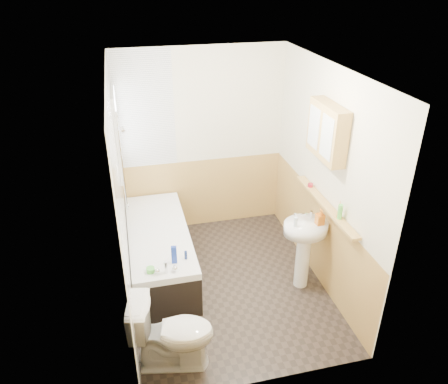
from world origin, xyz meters
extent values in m
plane|color=black|center=(0.00, 0.00, 0.00)|extent=(2.80, 2.80, 0.00)
plane|color=white|center=(0.00, 0.00, 2.50)|extent=(2.80, 2.80, 0.00)
cube|color=beige|center=(0.00, 1.41, 1.25)|extent=(2.20, 0.02, 2.50)
cube|color=beige|center=(0.00, -1.41, 1.25)|extent=(2.20, 0.02, 2.50)
cube|color=beige|center=(-1.11, 0.00, 1.25)|extent=(0.02, 2.80, 2.50)
cube|color=beige|center=(1.11, 0.00, 1.25)|extent=(0.02, 2.80, 2.50)
cube|color=tan|center=(1.09, 0.00, 0.50)|extent=(0.01, 2.80, 1.00)
cube|color=tan|center=(0.00, -1.39, 0.50)|extent=(2.20, 0.01, 1.00)
cube|color=tan|center=(0.00, 1.39, 0.50)|extent=(2.20, 0.01, 1.00)
cube|color=white|center=(-1.09, 0.00, 1.25)|extent=(0.01, 2.80, 2.50)
cube|color=white|center=(-0.73, 1.39, 1.75)|extent=(0.75, 0.01, 1.50)
cube|color=white|center=(-1.07, 0.95, 1.65)|extent=(0.03, 0.79, 0.99)
cube|color=white|center=(-1.05, 0.95, 1.65)|extent=(0.01, 0.70, 0.90)
cube|color=white|center=(-1.05, 0.95, 1.65)|extent=(0.01, 0.04, 0.90)
cube|color=black|center=(-0.73, 0.45, 0.25)|extent=(0.70, 1.82, 0.49)
cube|color=white|center=(-0.73, 0.45, 0.53)|extent=(0.70, 1.82, 0.08)
cube|color=white|center=(-0.73, 0.45, 0.52)|extent=(0.56, 1.68, 0.04)
cylinder|color=silver|center=(-0.73, -0.36, 0.64)|extent=(0.04, 0.04, 0.14)
sphere|color=silver|center=(-0.82, -0.36, 0.61)|extent=(0.06, 0.06, 0.06)
sphere|color=silver|center=(-0.64, -0.36, 0.61)|extent=(0.06, 0.06, 0.06)
cylinder|color=silver|center=(-1.05, 0.37, 1.51)|extent=(0.02, 0.02, 1.12)
cylinder|color=silver|center=(-1.05, 0.37, 0.99)|extent=(0.04, 0.04, 0.02)
cylinder|color=silver|center=(-1.05, 0.37, 2.02)|extent=(0.04, 0.04, 0.02)
cylinder|color=silver|center=(-1.00, 0.37, 1.88)|extent=(0.06, 0.07, 0.08)
imported|color=white|center=(-0.76, -1.00, 0.37)|extent=(0.83, 0.56, 0.75)
cylinder|color=white|center=(0.84, -0.21, 0.34)|extent=(0.16, 0.16, 0.69)
ellipsoid|color=white|center=(0.84, -0.21, 0.78)|extent=(0.50, 0.40, 0.13)
cylinder|color=silver|center=(0.74, -0.12, 0.89)|extent=(0.03, 0.03, 0.08)
cylinder|color=silver|center=(0.94, -0.12, 0.89)|extent=(0.03, 0.03, 0.08)
cylinder|color=silver|center=(0.84, -0.14, 0.92)|extent=(0.02, 0.11, 0.09)
cube|color=tan|center=(1.04, -0.21, 1.06)|extent=(0.10, 1.39, 0.03)
cube|color=tan|center=(1.02, -0.12, 1.86)|extent=(0.15, 0.63, 0.57)
cube|color=silver|center=(0.94, -0.27, 1.86)|extent=(0.01, 0.24, 0.43)
cube|color=silver|center=(0.94, 0.04, 1.86)|extent=(0.01, 0.24, 0.43)
cylinder|color=#59C647|center=(1.04, -0.54, 1.15)|extent=(0.06, 0.06, 0.16)
cone|color=orange|center=(1.04, -0.51, 1.17)|extent=(0.05, 0.05, 0.21)
cylinder|color=maroon|center=(1.04, 0.19, 1.09)|extent=(0.08, 0.08, 0.04)
imported|color=orange|center=(0.97, -0.27, 0.89)|extent=(0.09, 0.19, 0.08)
cylinder|color=silver|center=(0.70, -0.25, 0.91)|extent=(0.04, 0.04, 0.11)
cube|color=#19339E|center=(-0.62, -0.21, 0.67)|extent=(0.06, 0.05, 0.21)
cylinder|color=#59C647|center=(-0.88, -0.31, 0.60)|extent=(0.10, 0.10, 0.05)
cylinder|color=navy|center=(-0.50, -0.17, 0.62)|extent=(0.04, 0.04, 0.10)
camera|label=1|loc=(-0.98, -3.95, 3.39)|focal=35.00mm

